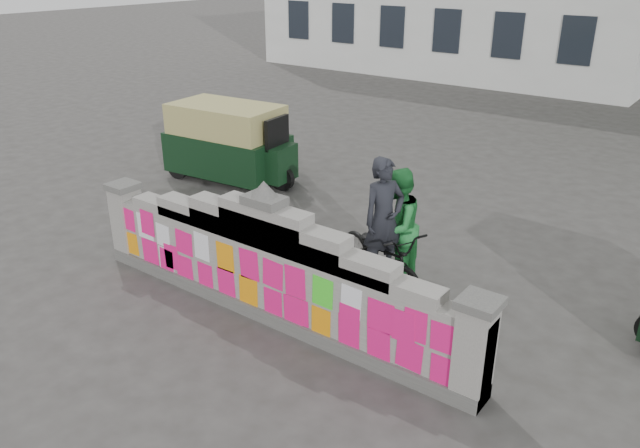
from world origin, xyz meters
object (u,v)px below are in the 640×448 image
object	(u,v)px
rickshaw_left	(230,141)
cyclist_bike	(382,258)
pedestrian	(397,227)
cyclist_rider	(383,235)

from	to	relation	value
rickshaw_left	cyclist_bike	bearing A→B (deg)	-28.81
pedestrian	rickshaw_left	bearing A→B (deg)	-114.36
cyclist_rider	pedestrian	world-z (taller)	cyclist_rider
cyclist_bike	cyclist_rider	xyz separation A→B (m)	(0.00, 0.00, 0.38)
cyclist_rider	pedestrian	distance (m)	0.40
pedestrian	rickshaw_left	xyz separation A→B (m)	(-5.37, 1.94, -0.04)
pedestrian	rickshaw_left	size ratio (longest dim) A/B	0.59
cyclist_bike	rickshaw_left	xyz separation A→B (m)	(-5.38, 2.34, 0.33)
cyclist_bike	pedestrian	size ratio (longest dim) A/B	1.14
cyclist_bike	rickshaw_left	size ratio (longest dim) A/B	0.67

